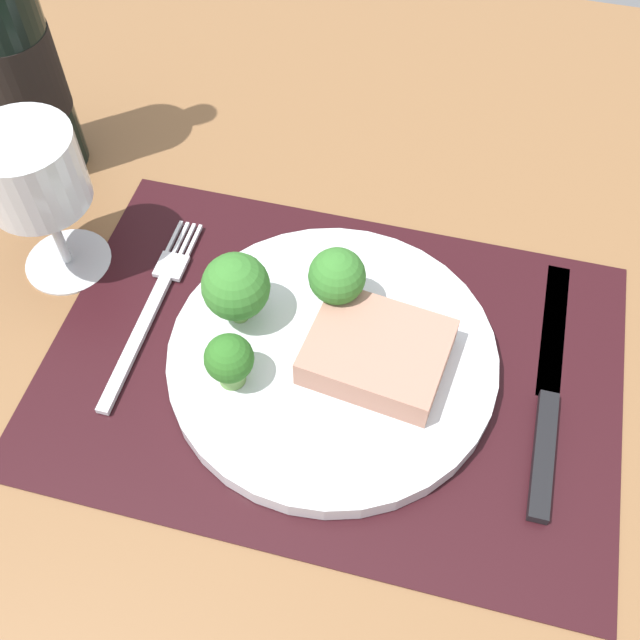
{
  "coord_description": "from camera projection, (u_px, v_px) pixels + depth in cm",
  "views": [
    {
      "loc": [
        6.65,
        -29.94,
        49.74
      ],
      "look_at": [
        -1.64,
        2.61,
        1.9
      ],
      "focal_mm": 42.37,
      "sensor_mm": 36.0,
      "label": 1
    }
  ],
  "objects": [
    {
      "name": "plate",
      "position": [
        332.0,
        358.0,
        0.57
      ],
      "size": [
        24.99,
        24.99,
        1.6
      ],
      "primitive_type": "cylinder",
      "color": "silver",
      "rests_on": "placemat"
    },
    {
      "name": "fork",
      "position": [
        152.0,
        307.0,
        0.61
      ],
      "size": [
        2.4,
        19.2,
        0.5
      ],
      "rotation": [
        0.0,
        0.0,
        0.06
      ],
      "color": "silver",
      "rests_on": "placemat"
    },
    {
      "name": "broccoli_center",
      "position": [
        236.0,
        287.0,
        0.56
      ],
      "size": [
        5.14,
        5.14,
        6.38
      ],
      "color": "#6B994C",
      "rests_on": "plate"
    },
    {
      "name": "ground_plane",
      "position": [
        332.0,
        375.0,
        0.6
      ],
      "size": [
        140.0,
        110.0,
        3.0
      ],
      "primitive_type": "cube",
      "color": "brown"
    },
    {
      "name": "wine_glass",
      "position": [
        33.0,
        178.0,
        0.56
      ],
      "size": [
        7.88,
        7.88,
        13.68
      ],
      "color": "silver",
      "rests_on": "ground_plane"
    },
    {
      "name": "broccoli_near_fork",
      "position": [
        337.0,
        278.0,
        0.56
      ],
      "size": [
        4.35,
        4.35,
        6.06
      ],
      "color": "#6B994C",
      "rests_on": "plate"
    },
    {
      "name": "steak",
      "position": [
        376.0,
        356.0,
        0.55
      ],
      "size": [
        10.92,
        9.3,
        2.56
      ],
      "primitive_type": "cube",
      "rotation": [
        0.0,
        0.0,
        -0.13
      ],
      "color": "tan",
      "rests_on": "plate"
    },
    {
      "name": "placemat",
      "position": [
        332.0,
        364.0,
        0.58
      ],
      "size": [
        43.7,
        30.48,
        0.3
      ],
      "primitive_type": "cube",
      "color": "black",
      "rests_on": "ground_plane"
    },
    {
      "name": "wine_bottle",
      "position": [
        11.0,
        55.0,
        0.62
      ],
      "size": [
        7.18,
        7.18,
        31.91
      ],
      "color": "black",
      "rests_on": "ground_plane"
    },
    {
      "name": "knife",
      "position": [
        548.0,
        401.0,
        0.56
      ],
      "size": [
        1.8,
        23.0,
        0.8
      ],
      "rotation": [
        0.0,
        0.0,
        0.03
      ],
      "color": "black",
      "rests_on": "placemat"
    },
    {
      "name": "broccoli_front_edge",
      "position": [
        229.0,
        360.0,
        0.53
      ],
      "size": [
        3.59,
        3.59,
        4.67
      ],
      "color": "#6B994C",
      "rests_on": "plate"
    }
  ]
}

